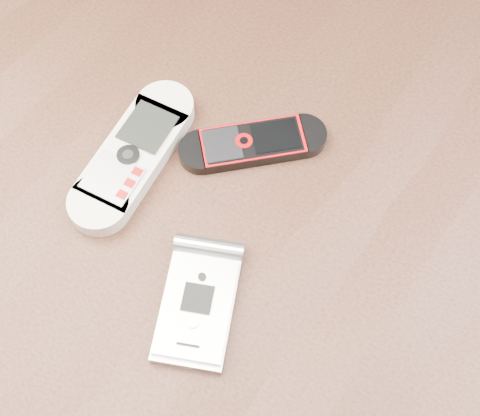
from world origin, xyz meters
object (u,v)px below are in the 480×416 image
Objects in this scene: nokia_white at (133,155)px; nokia_black_red at (253,144)px; table at (236,255)px; motorola_razr at (197,305)px.

nokia_white reaches higher than nokia_black_red.
table is 8.59× the size of nokia_black_red.
nokia_white is (-0.11, -0.01, 0.12)m from table.
nokia_black_red is 1.21× the size of motorola_razr.
motorola_razr is (0.13, -0.08, -0.00)m from nokia_white.
nokia_black_red is (0.08, 0.07, -0.00)m from nokia_white.
motorola_razr reaches higher than table.
motorola_razr is at bearing -27.18° from nokia_black_red.
table is at bearing -24.23° from nokia_black_red.
nokia_white is at bearing -173.73° from table.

